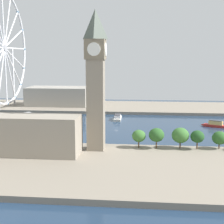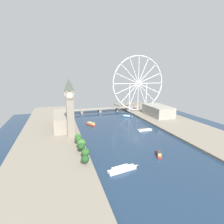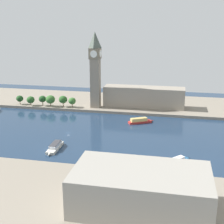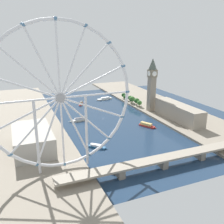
% 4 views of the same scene
% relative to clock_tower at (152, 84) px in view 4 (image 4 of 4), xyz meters
% --- Properties ---
extents(ground_plane, '(395.71, 395.71, 0.00)m').
position_rel_clock_tower_xyz_m(ground_plane, '(81.84, -5.35, -47.38)').
color(ground_plane, '#1E334C').
extents(riverbank_left, '(90.00, 520.00, 3.00)m').
position_rel_clock_tower_xyz_m(riverbank_left, '(-31.02, -5.35, -45.88)').
color(riverbank_left, gray).
rests_on(riverbank_left, ground_plane).
extents(riverbank_right, '(90.00, 520.00, 3.00)m').
position_rel_clock_tower_xyz_m(riverbank_right, '(194.70, -5.35, -45.88)').
color(riverbank_right, gray).
rests_on(riverbank_right, ground_plane).
extents(clock_tower, '(12.85, 12.85, 85.26)m').
position_rel_clock_tower_xyz_m(clock_tower, '(0.00, 0.00, 0.00)').
color(clock_tower, gray).
rests_on(clock_tower, riverbank_left).
extents(parliament_block, '(22.00, 92.57, 23.06)m').
position_rel_clock_tower_xyz_m(parliament_block, '(-13.65, 54.29, -32.85)').
color(parliament_block, gray).
rests_on(parliament_block, riverbank_left).
extents(tree_row_embankment, '(12.16, 74.15, 13.19)m').
position_rel_clock_tower_xyz_m(tree_row_embankment, '(7.16, -56.24, -36.54)').
color(tree_row_embankment, '#513823').
rests_on(tree_row_embankment, riverbank_left).
extents(ferris_wheel, '(132.17, 3.20, 133.02)m').
position_rel_clock_tower_xyz_m(ferris_wheel, '(170.76, 129.65, 22.85)').
color(ferris_wheel, silver).
rests_on(ferris_wheel, riverbank_right).
extents(riverside_hall, '(39.94, 72.83, 21.81)m').
position_rel_clock_tower_xyz_m(riverside_hall, '(193.73, 74.67, -33.47)').
color(riverside_hall, gray).
rests_on(riverside_hall, riverbank_right).
extents(river_bridge, '(207.71, 13.58, 9.88)m').
position_rel_clock_tower_xyz_m(river_bridge, '(81.84, 158.00, -39.66)').
color(river_bridge, gray).
rests_on(river_bridge, ground_plane).
extents(tour_boat_0, '(35.18, 12.00, 4.79)m').
position_rel_clock_tower_xyz_m(tour_boat_0, '(40.21, -108.76, -45.39)').
color(tour_boat_0, white).
rests_on(tour_boat_0, ground_plane).
extents(tour_boat_1, '(19.53, 18.70, 4.13)m').
position_rel_clock_tower_xyz_m(tour_boat_1, '(126.41, 94.09, -45.65)').
color(tour_boat_1, '#235684').
rests_on(tour_boat_1, ground_plane).
extents(tour_boat_2, '(28.69, 7.48, 4.97)m').
position_rel_clock_tower_xyz_m(tour_boat_2, '(120.55, -3.19, -45.32)').
color(tour_boat_2, beige).
rests_on(tour_boat_2, ground_plane).
extents(tour_boat_3, '(12.71, 21.11, 5.87)m').
position_rel_clock_tower_xyz_m(tour_boat_3, '(93.45, -90.47, -44.98)').
color(tour_boat_3, '#B22D28').
rests_on(tour_boat_3, ground_plane).
extents(tour_boat_4, '(16.84, 25.93, 5.35)m').
position_rel_clock_tower_xyz_m(tour_boat_4, '(39.61, 56.05, -45.09)').
color(tour_boat_4, '#B22D28').
rests_on(tour_boat_4, ground_plane).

